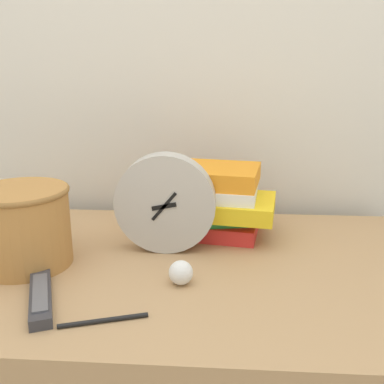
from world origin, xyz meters
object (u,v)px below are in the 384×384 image
basket (22,224)px  crumpled_paper_ball (181,273)px  book_stack (219,202)px  tv_remote (41,297)px  pen (103,320)px  desk_clock (163,203)px

basket → crumpled_paper_ball: size_ratio=4.25×
book_stack → crumpled_paper_ball: bearing=-104.5°
book_stack → basket: size_ratio=1.40×
basket → crumpled_paper_ball: basket is taller
basket → crumpled_paper_ball: 0.35m
basket → tv_remote: bearing=-58.9°
basket → crumpled_paper_ball: (0.33, -0.07, -0.06)m
crumpled_paper_ball → pen: bearing=-128.9°
book_stack → pen: bearing=-114.2°
desk_clock → book_stack: bearing=41.8°
book_stack → crumpled_paper_ball: 0.28m
desk_clock → basket: bearing=-162.1°
tv_remote → pen: 0.14m
book_stack → tv_remote: 0.47m
tv_remote → crumpled_paper_ball: crumpled_paper_ball is taller
desk_clock → tv_remote: desk_clock is taller
desk_clock → crumpled_paper_ball: bearing=-71.4°
desk_clock → crumpled_paper_ball: 0.19m
crumpled_paper_ball → pen: 0.18m
pen → book_stack: bearing=65.8°
basket → tv_remote: size_ratio=1.08×
tv_remote → pen: size_ratio=1.30×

